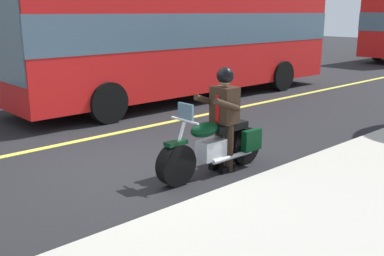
% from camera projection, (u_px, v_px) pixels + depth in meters
% --- Properties ---
extents(ground_plane, '(80.00, 80.00, 0.00)m').
position_uv_depth(ground_plane, '(129.00, 166.00, 7.77)').
color(ground_plane, black).
extents(lane_center_stripe, '(60.00, 0.16, 0.01)m').
position_uv_depth(lane_center_stripe, '(74.00, 142.00, 9.20)').
color(lane_center_stripe, '#E5DB4C').
rests_on(lane_center_stripe, ground_plane).
extents(motorcycle_main, '(2.21, 0.60, 1.26)m').
position_uv_depth(motorcycle_main, '(215.00, 146.00, 7.37)').
color(motorcycle_main, black).
rests_on(motorcycle_main, ground_plane).
extents(rider_main, '(0.62, 0.54, 1.74)m').
position_uv_depth(rider_main, '(224.00, 110.00, 7.35)').
color(rider_main, black).
rests_on(rider_main, ground_plane).
extents(bus_far, '(11.05, 2.70, 3.30)m').
position_uv_depth(bus_far, '(186.00, 36.00, 13.52)').
color(bus_far, red).
rests_on(bus_far, ground_plane).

